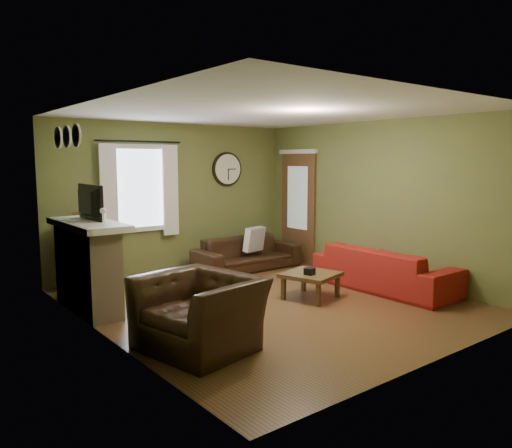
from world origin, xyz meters
TOP-DOWN VIEW (x-y plane):
  - floor at (0.00, 0.00)m, footprint 4.60×5.20m
  - ceiling at (0.00, 0.00)m, footprint 4.60×5.20m
  - wall_left at (-2.30, 0.00)m, footprint 0.00×5.20m
  - wall_right at (2.30, 0.00)m, footprint 0.00×5.20m
  - wall_back at (0.00, 2.60)m, footprint 4.60×0.00m
  - wall_front at (0.00, -2.60)m, footprint 4.60×0.00m
  - fireplace at (-2.10, 1.15)m, footprint 0.40×1.40m
  - firebox at (-1.91, 1.15)m, footprint 0.04×0.60m
  - mantel at (-2.07, 1.15)m, footprint 0.58×1.60m
  - tv at (-2.05, 1.30)m, footprint 0.08×0.60m
  - tv_screen at (-1.97, 1.30)m, footprint 0.02×0.62m
  - medallion_left at (-2.28, 0.80)m, footprint 0.28×0.28m
  - medallion_mid at (-2.28, 1.15)m, footprint 0.28×0.28m
  - medallion_right at (-2.28, 1.50)m, footprint 0.28×0.28m
  - window_pane at (-0.70, 2.58)m, footprint 1.00×0.02m
  - curtain_rod at (-0.70, 2.48)m, footprint 0.03×0.03m
  - curtain_left at (-1.25, 2.48)m, footprint 0.28×0.04m
  - curtain_right at (-0.15, 2.48)m, footprint 0.28×0.04m
  - wall_clock at (1.10, 2.55)m, footprint 0.64×0.06m
  - door at (2.27, 1.85)m, footprint 0.05×0.90m
  - bookshelf at (-1.62, 2.40)m, footprint 0.84×0.36m
  - book at (-1.55, 2.52)m, footprint 0.22×0.25m
  - sofa_brown at (1.06, 1.89)m, footprint 1.97×0.77m
  - pillow_left at (1.27, 1.89)m, footprint 0.40×0.24m
  - pillow_right at (1.17, 1.82)m, footprint 0.45×0.22m
  - sofa_red at (1.84, -0.55)m, footprint 0.87×2.23m
  - armchair at (-1.65, -0.88)m, footprint 1.24×1.36m
  - coffee_table at (0.60, -0.22)m, footprint 0.87×0.87m
  - tissue_box at (0.51, -0.30)m, footprint 0.15×0.15m
  - wine_glass_a at (-2.05, 0.63)m, footprint 0.07×0.07m
  - wine_glass_b at (-2.05, 0.67)m, footprint 0.07×0.07m

SIDE VIEW (x-z plane):
  - floor at x=0.00m, z-range 0.00..0.00m
  - coffee_table at x=0.60m, z-range 0.00..0.37m
  - sofa_brown at x=1.06m, z-range 0.00..0.58m
  - firebox at x=-1.91m, z-range 0.02..0.57m
  - sofa_red at x=1.84m, z-range 0.00..0.65m
  - armchair at x=-1.65m, z-range 0.00..0.76m
  - tissue_box at x=0.51m, z-range 0.35..0.45m
  - bookshelf at x=-1.62m, z-range 0.00..1.00m
  - fireplace at x=-2.10m, z-range 0.00..1.10m
  - pillow_left at x=1.27m, z-range 0.36..0.74m
  - pillow_right at x=1.17m, z-range 0.33..0.77m
  - book at x=-1.55m, z-range 0.95..0.97m
  - door at x=2.27m, z-range 0.00..2.10m
  - mantel at x=-2.07m, z-range 1.10..1.18m
  - wine_glass_a at x=-2.05m, z-range 1.18..1.38m
  - wine_glass_b at x=-2.05m, z-range 1.18..1.38m
  - wall_left at x=-2.30m, z-range 0.00..2.60m
  - wall_right at x=2.30m, z-range 0.00..2.60m
  - wall_back at x=0.00m, z-range 0.00..2.60m
  - wall_front at x=0.00m, z-range 0.00..2.60m
  - tv at x=-2.05m, z-range 1.18..1.53m
  - tv_screen at x=-1.97m, z-range 1.23..1.59m
  - curtain_left at x=-1.25m, z-range 0.67..2.23m
  - curtain_right at x=-0.15m, z-range 0.67..2.23m
  - window_pane at x=-0.70m, z-range 0.85..2.15m
  - wall_clock at x=1.10m, z-range 1.48..2.12m
  - medallion_left at x=-2.28m, z-range 2.24..2.26m
  - medallion_mid at x=-2.28m, z-range 2.24..2.26m
  - medallion_right at x=-2.28m, z-range 2.24..2.26m
  - curtain_rod at x=-0.70m, z-range 1.52..3.02m
  - ceiling at x=0.00m, z-range 2.60..2.60m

